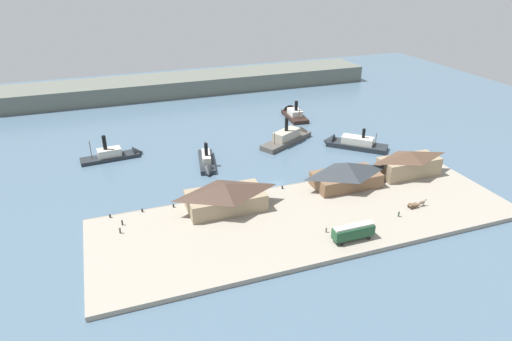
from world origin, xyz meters
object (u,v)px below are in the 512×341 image
(pedestrian_walking_west, at_px, (326,230))
(mooring_post_center_east, at_px, (142,210))
(pedestrian_near_west_shed, at_px, (122,222))
(ferry_shed_central_terminal, at_px, (409,163))
(pedestrian_at_waters_edge, at_px, (367,229))
(mooring_post_center_west, at_px, (173,206))
(ferry_outer_harbor, at_px, (207,163))
(ferry_departing_north, at_px, (293,114))
(mooring_post_east, at_px, (110,216))
(ferry_approaching_east, at_px, (349,143))
(mooring_post_west, at_px, (282,187))
(pedestrian_walking_east, at_px, (120,230))
(ferry_shed_east_terminal, at_px, (226,196))
(ferry_moored_west, at_px, (117,154))
(horse_cart, at_px, (417,204))
(ferry_shed_customs_shed, at_px, (347,174))
(pedestrian_near_cart, at_px, (399,214))
(ferry_moored_east, at_px, (291,137))
(street_tram, at_px, (353,231))

(pedestrian_walking_west, height_order, mooring_post_center_east, pedestrian_walking_west)
(pedestrian_near_west_shed, bearing_deg, ferry_shed_central_terminal, -0.23)
(pedestrian_at_waters_edge, height_order, mooring_post_center_west, pedestrian_at_waters_edge)
(ferry_outer_harbor, bearing_deg, pedestrian_at_waters_edge, -62.88)
(mooring_post_center_west, bearing_deg, pedestrian_near_west_shed, -162.11)
(ferry_departing_north, height_order, ferry_outer_harbor, ferry_outer_harbor)
(pedestrian_at_waters_edge, height_order, ferry_outer_harbor, ferry_outer_harbor)
(mooring_post_east, distance_m, ferry_outer_harbor, 39.88)
(ferry_shed_central_terminal, xyz_separation_m, ferry_approaching_east, (-3.70, 28.29, -3.76))
(ferry_shed_central_terminal, height_order, mooring_post_center_east, ferry_shed_central_terminal)
(pedestrian_walking_west, height_order, mooring_post_west, pedestrian_walking_west)
(pedestrian_walking_east, bearing_deg, pedestrian_near_west_shed, 77.51)
(ferry_shed_central_terminal, bearing_deg, pedestrian_near_west_shed, 179.77)
(ferry_shed_east_terminal, relative_size, ferry_approaching_east, 0.98)
(ferry_approaching_east, distance_m, ferry_outer_harbor, 52.26)
(mooring_post_west, bearing_deg, ferry_departing_north, 63.28)
(ferry_shed_east_terminal, relative_size, ferry_shed_central_terminal, 1.10)
(ferry_shed_central_terminal, distance_m, ferry_moored_west, 94.93)
(ferry_shed_central_terminal, height_order, mooring_post_west, ferry_shed_central_terminal)
(horse_cart, bearing_deg, ferry_moored_west, 138.85)
(ferry_approaching_east, bearing_deg, pedestrian_walking_east, -158.97)
(ferry_shed_customs_shed, distance_m, pedestrian_at_waters_edge, 24.50)
(ferry_shed_east_terminal, distance_m, pedestrian_walking_east, 27.84)
(pedestrian_near_cart, relative_size, ferry_moored_east, 0.07)
(ferry_shed_customs_shed, distance_m, street_tram, 27.98)
(ferry_shed_east_terminal, distance_m, pedestrian_walking_west, 27.87)
(pedestrian_near_cart, bearing_deg, ferry_shed_east_terminal, 154.48)
(pedestrian_near_cart, bearing_deg, ferry_outer_harbor, 128.05)
(street_tram, xyz_separation_m, mooring_post_west, (-5.65, 29.34, -1.92))
(mooring_post_east, bearing_deg, ferry_approaching_east, 15.48)
(ferry_shed_customs_shed, distance_m, ferry_approaching_east, 33.57)
(mooring_post_east, bearing_deg, pedestrian_walking_east, -77.34)
(ferry_outer_harbor, relative_size, ferry_moored_west, 0.94)
(horse_cart, bearing_deg, pedestrian_walking_east, 169.49)
(street_tram, xyz_separation_m, ferry_approaching_east, (30.49, 53.12, -2.18))
(pedestrian_at_waters_edge, bearing_deg, ferry_moored_east, 82.95)
(ferry_shed_customs_shed, bearing_deg, mooring_post_center_east, 175.10)
(pedestrian_walking_west, height_order, ferry_departing_north, ferry_departing_north)
(ferry_shed_central_terminal, bearing_deg, pedestrian_walking_west, -152.71)
(pedestrian_at_waters_edge, relative_size, ferry_moored_west, 0.07)
(pedestrian_walking_west, height_order, ferry_approaching_east, ferry_approaching_east)
(ferry_departing_north, bearing_deg, mooring_post_center_east, -139.26)
(pedestrian_near_cart, distance_m, ferry_approaching_east, 50.00)
(mooring_post_center_west, bearing_deg, pedestrian_walking_west, -37.01)
(pedestrian_walking_east, relative_size, mooring_post_center_east, 1.89)
(ferry_shed_central_terminal, xyz_separation_m, horse_cart, (-10.03, -17.30, -3.02))
(ferry_approaching_east, relative_size, ferry_outer_harbor, 1.06)
(mooring_post_east, bearing_deg, ferry_shed_customs_shed, -4.27)
(pedestrian_at_waters_edge, height_order, pedestrian_walking_east, pedestrian_walking_east)
(ferry_outer_harbor, bearing_deg, mooring_post_west, -56.97)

